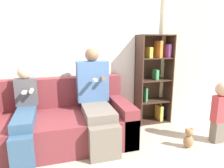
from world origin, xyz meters
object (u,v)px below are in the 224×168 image
at_px(couch, 57,124).
at_px(adult_seated, 96,96).
at_px(bookshelf, 153,80).
at_px(toddler_standing, 220,109).
at_px(teddy_bear, 189,138).
at_px(child_seated, 24,112).

bearing_deg(couch, adult_seated, -8.86).
relative_size(couch, bookshelf, 1.36).
xyz_separation_m(adult_seated, toddler_standing, (1.58, -0.51, -0.17)).
xyz_separation_m(couch, toddler_standing, (2.10, -0.60, 0.20)).
relative_size(couch, teddy_bear, 7.22).
relative_size(child_seated, toddler_standing, 1.26).
relative_size(child_seated, bookshelf, 0.72).
bearing_deg(adult_seated, teddy_bear, -26.03).
xyz_separation_m(adult_seated, child_seated, (-0.88, -0.06, -0.11)).
xyz_separation_m(bookshelf, teddy_bear, (0.03, -0.95, -0.60)).
height_order(adult_seated, toddler_standing, adult_seated).
height_order(couch, toddler_standing, same).
xyz_separation_m(adult_seated, teddy_bear, (1.10, -0.54, -0.51)).
distance_m(child_seated, toddler_standing, 2.50).
bearing_deg(adult_seated, couch, 171.14).
xyz_separation_m(couch, teddy_bear, (1.62, -0.62, -0.14)).
height_order(toddler_standing, teddy_bear, toddler_standing).
distance_m(couch, bookshelf, 1.69).
height_order(child_seated, bookshelf, bookshelf).
bearing_deg(child_seated, bookshelf, 13.72).
distance_m(toddler_standing, bookshelf, 1.09).
height_order(adult_seated, teddy_bear, adult_seated).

